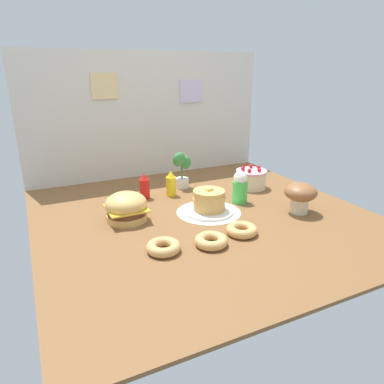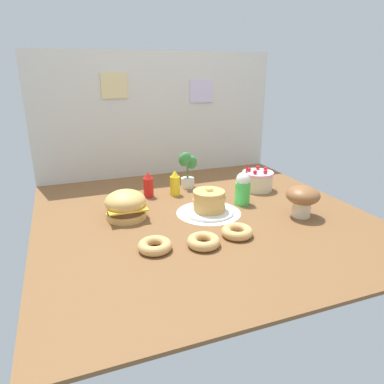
{
  "view_description": "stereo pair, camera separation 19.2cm",
  "coord_description": "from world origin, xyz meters",
  "views": [
    {
      "loc": [
        -1.0,
        -1.9,
        0.92
      ],
      "look_at": [
        -0.05,
        0.08,
        0.14
      ],
      "focal_mm": 32.85,
      "sensor_mm": 36.0,
      "label": 1
    },
    {
      "loc": [
        -0.82,
        -1.98,
        0.92
      ],
      "look_at": [
        -0.05,
        0.08,
        0.14
      ],
      "focal_mm": 32.85,
      "sensor_mm": 36.0,
      "label": 2
    }
  ],
  "objects": [
    {
      "name": "donut_pink_glaze",
      "position": [
        -0.42,
        -0.35,
        0.03
      ],
      "size": [
        0.18,
        0.18,
        0.06
      ],
      "color": "tan",
      "rests_on": "ground_plane"
    },
    {
      "name": "back_wall",
      "position": [
        0.0,
        1.05,
        0.53
      ],
      "size": [
        2.12,
        0.04,
        1.06
      ],
      "color": "beige",
      "rests_on": "ground_plane"
    },
    {
      "name": "potted_plant",
      "position": [
        0.1,
        0.58,
        0.16
      ],
      "size": [
        0.15,
        0.11,
        0.3
      ],
      "color": "white",
      "rests_on": "ground_plane"
    },
    {
      "name": "burger",
      "position": [
        -0.48,
        0.13,
        0.09
      ],
      "size": [
        0.26,
        0.26,
        0.19
      ],
      "color": "#DBA859",
      "rests_on": "ground_plane"
    },
    {
      "name": "ketchup_bottle",
      "position": [
        -0.25,
        0.47,
        0.09
      ],
      "size": [
        0.08,
        0.08,
        0.2
      ],
      "color": "red",
      "rests_on": "ground_plane"
    },
    {
      "name": "cream_soda_cup",
      "position": [
        0.34,
        0.09,
        0.12
      ],
      "size": [
        0.11,
        0.11,
        0.3
      ],
      "color": "green",
      "rests_on": "ground_plane"
    },
    {
      "name": "mustard_bottle",
      "position": [
        -0.05,
        0.44,
        0.09
      ],
      "size": [
        0.08,
        0.08,
        0.2
      ],
      "color": "yellow",
      "rests_on": "ground_plane"
    },
    {
      "name": "layer_cake",
      "position": [
        0.6,
        0.33,
        0.08
      ],
      "size": [
        0.25,
        0.25,
        0.18
      ],
      "color": "beige",
      "rests_on": "ground_plane"
    },
    {
      "name": "mushroom_stool",
      "position": [
        0.6,
        -0.24,
        0.13
      ],
      "size": [
        0.22,
        0.22,
        0.21
      ],
      "color": "beige",
      "rests_on": "ground_plane"
    },
    {
      "name": "donut_chocolate",
      "position": [
        -0.16,
        -0.39,
        0.03
      ],
      "size": [
        0.18,
        0.18,
        0.06
      ],
      "color": "tan",
      "rests_on": "ground_plane"
    },
    {
      "name": "donut_vanilla",
      "position": [
        0.07,
        -0.35,
        0.03
      ],
      "size": [
        0.18,
        0.18,
        0.06
      ],
      "color": "tan",
      "rests_on": "ground_plane"
    },
    {
      "name": "pancake_stack",
      "position": [
        0.05,
        0.03,
        0.07
      ],
      "size": [
        0.34,
        0.34,
        0.17
      ],
      "color": "white",
      "rests_on": "doily_mat"
    },
    {
      "name": "doily_mat",
      "position": [
        0.05,
        0.03,
        0.0
      ],
      "size": [
        0.43,
        0.43,
        0.0
      ],
      "primitive_type": "cylinder",
      "color": "white",
      "rests_on": "ground_plane"
    },
    {
      "name": "ground_plane",
      "position": [
        0.0,
        0.0,
        -0.01
      ],
      "size": [
        2.12,
        2.11,
        0.02
      ],
      "primitive_type": "cube",
      "color": "brown"
    }
  ]
}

